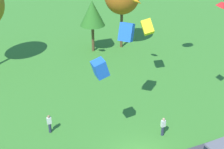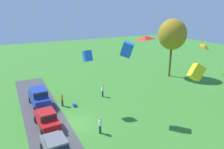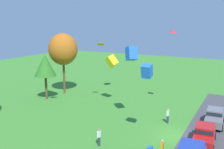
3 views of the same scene
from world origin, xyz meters
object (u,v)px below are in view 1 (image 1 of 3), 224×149
object	(u,v)px
kite_delta_near_flag	(137,1)
kite_box_high_left	(126,32)
person_on_lawn	(163,126)
tree_right_of_center	(92,13)
person_watching_sky	(49,124)
kite_box_trailing_tail	(147,27)
kite_diamond_mid_center	(223,4)
kite_box_high_right	(100,68)

from	to	relation	value
kite_delta_near_flag	kite_box_high_left	bearing A→B (deg)	-123.54
person_on_lawn	kite_box_high_left	world-z (taller)	kite_box_high_left
tree_right_of_center	person_watching_sky	bearing A→B (deg)	-122.32
person_on_lawn	tree_right_of_center	bearing A→B (deg)	87.50
kite_delta_near_flag	kite_box_high_left	world-z (taller)	kite_box_high_left
person_on_lawn	kite_box_trailing_tail	xyz separation A→B (m)	(3.18, 8.89, 5.21)
person_watching_sky	kite_box_trailing_tail	size ratio (longest dim) A/B	1.21
person_on_lawn	kite_delta_near_flag	distance (m)	13.05
kite_diamond_mid_center	kite_box_trailing_tail	world-z (taller)	kite_diamond_mid_center
person_on_lawn	tree_right_of_center	distance (m)	19.14
person_watching_sky	kite_delta_near_flag	world-z (taller)	kite_delta_near_flag
kite_delta_near_flag	tree_right_of_center	bearing A→B (deg)	102.22
kite_delta_near_flag	kite_box_trailing_tail	world-z (taller)	kite_delta_near_flag
kite_delta_near_flag	kite_box_trailing_tail	distance (m)	2.81
person_watching_sky	kite_box_high_right	size ratio (longest dim) A/B	1.41
person_watching_sky	kite_box_trailing_tail	xyz separation A→B (m)	(11.61, 4.85, 5.21)
kite_box_trailing_tail	kite_delta_near_flag	bearing A→B (deg)	111.53
tree_right_of_center	kite_box_high_left	xyz separation A→B (m)	(-2.42, -14.77, 2.88)
person_watching_sky	kite_box_trailing_tail	distance (m)	13.62
kite_diamond_mid_center	kite_box_trailing_tail	bearing A→B (deg)	105.22
kite_diamond_mid_center	person_watching_sky	bearing A→B (deg)	168.42
kite_delta_near_flag	kite_box_high_left	size ratio (longest dim) A/B	0.67
kite_delta_near_flag	kite_box_trailing_tail	bearing A→B (deg)	-68.47
person_watching_sky	person_on_lawn	xyz separation A→B (m)	(8.43, -4.05, 0.00)
tree_right_of_center	kite_delta_near_flag	bearing A→B (deg)	-77.78
person_on_lawn	kite_delta_near_flag	size ratio (longest dim) A/B	1.77
kite_diamond_mid_center	kite_box_trailing_tail	xyz separation A→B (m)	(-2.08, 7.65, -4.05)
kite_box_trailing_tail	kite_box_high_right	bearing A→B (deg)	-135.54
tree_right_of_center	kite_diamond_mid_center	distance (m)	18.68
person_watching_sky	kite_box_high_left	world-z (taller)	kite_box_high_left
tree_right_of_center	kite_delta_near_flag	xyz separation A→B (m)	(1.81, -8.38, 3.41)
person_watching_sky	kite_box_high_left	distance (m)	9.82
kite_box_high_right	kite_box_high_left	size ratio (longest dim) A/B	0.84
person_watching_sky	person_on_lawn	size ratio (longest dim) A/B	1.00
kite_diamond_mid_center	kite_box_high_right	distance (m)	10.88
tree_right_of_center	kite_box_trailing_tail	xyz separation A→B (m)	(2.36, -9.77, 1.02)
kite_box_high_right	kite_box_trailing_tail	world-z (taller)	kite_box_high_right
kite_box_high_right	kite_box_high_left	xyz separation A→B (m)	(3.50, 3.12, 1.09)
person_watching_sky	tree_right_of_center	world-z (taller)	tree_right_of_center
person_on_lawn	kite_box_high_left	bearing A→B (deg)	112.46
kite_box_high_right	kite_box_trailing_tail	xyz separation A→B (m)	(8.28, 8.13, -0.76)
person_on_lawn	kite_box_high_right	size ratio (longest dim) A/B	1.41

